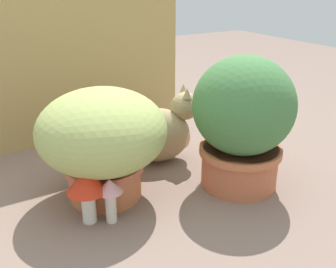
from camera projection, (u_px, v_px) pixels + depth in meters
ground_plane at (136, 192)px, 1.39m from camera, size 6.00×6.00×0.00m
cardboard_backdrop at (62, 43)px, 1.66m from camera, size 1.10×0.03×0.87m
grass_planter at (102, 138)px, 1.29m from camera, size 0.42×0.42×0.38m
leafy_planter at (243, 120)px, 1.35m from camera, size 0.35×0.35×0.47m
cat at (162, 132)px, 1.59m from camera, size 0.36×0.25×0.32m
mushroom_ornament_pink at (110, 192)px, 1.19m from camera, size 0.08×0.08×0.15m
mushroom_ornament_red at (87, 185)px, 1.18m from camera, size 0.12×0.12×0.18m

